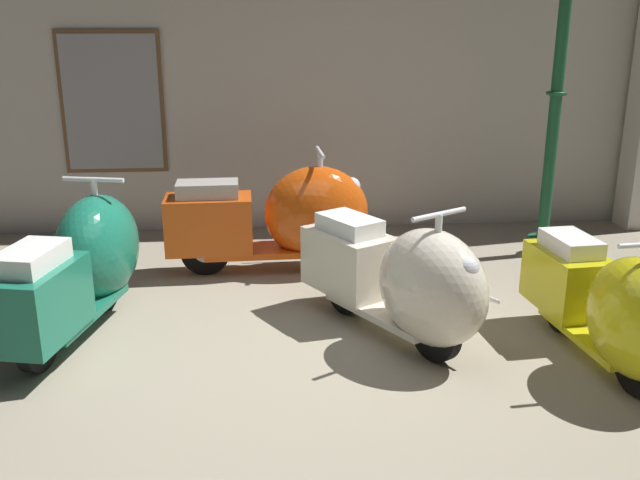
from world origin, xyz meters
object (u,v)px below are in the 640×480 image
at_px(scooter_0, 82,264).
at_px(lamppost, 558,75).
at_px(scooter_3, 614,307).
at_px(scooter_1, 284,218).
at_px(scooter_2, 404,281).

height_order(scooter_0, lamppost, lamppost).
xyz_separation_m(scooter_3, lamppost, (0.48, 2.35, 1.27)).
distance_m(scooter_3, lamppost, 2.72).
relative_size(scooter_3, lamppost, 0.54).
distance_m(scooter_1, scooter_2, 1.76).
relative_size(scooter_2, lamppost, 0.57).
xyz_separation_m(scooter_0, scooter_3, (3.55, -0.96, -0.05)).
height_order(scooter_1, scooter_2, scooter_1).
xyz_separation_m(scooter_0, scooter_1, (1.51, 1.11, 0.02)).
bearing_deg(scooter_0, scooter_3, -93.20).
bearing_deg(scooter_1, scooter_0, -145.65).
bearing_deg(lamppost, scooter_0, -160.98).
bearing_deg(scooter_2, lamppost, 105.81).
relative_size(scooter_2, scooter_3, 1.04).
bearing_deg(scooter_2, scooter_1, 175.51).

